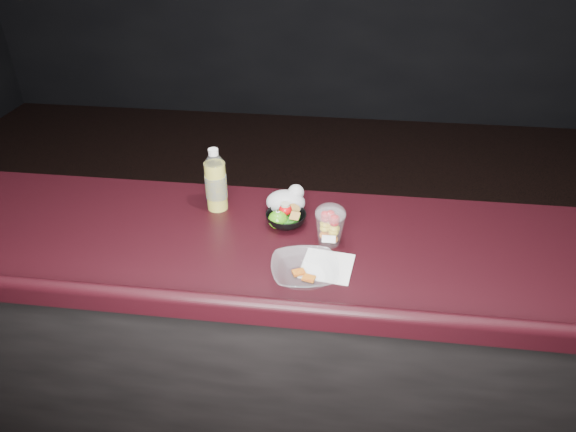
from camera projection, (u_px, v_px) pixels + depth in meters
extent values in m
cube|color=black|center=(298.00, 349.00, 2.05)|extent=(4.00, 0.65, 0.98)
cube|color=black|center=(299.00, 246.00, 1.78)|extent=(4.06, 0.71, 0.04)
cylinder|color=yellow|center=(216.00, 186.00, 1.90)|extent=(0.08, 0.08, 0.19)
cylinder|color=white|center=(216.00, 186.00, 1.90)|extent=(0.08, 0.08, 0.19)
cone|color=white|center=(214.00, 159.00, 1.84)|extent=(0.08, 0.08, 0.03)
cylinder|color=white|center=(213.00, 152.00, 1.83)|extent=(0.04, 0.04, 0.02)
cylinder|color=#072D99|center=(216.00, 186.00, 1.90)|extent=(0.08, 0.08, 0.09)
ellipsoid|color=white|center=(331.00, 213.00, 1.70)|extent=(0.10, 0.10, 0.06)
ellipsoid|color=#26800E|center=(278.00, 220.00, 1.82)|extent=(0.07, 0.07, 0.07)
cylinder|color=black|center=(278.00, 211.00, 1.80)|extent=(0.01, 0.01, 0.01)
ellipsoid|color=silver|center=(286.00, 202.00, 1.90)|extent=(0.15, 0.12, 0.09)
sphere|color=silver|center=(296.00, 192.00, 1.90)|extent=(0.06, 0.06, 0.06)
imported|color=black|center=(286.00, 219.00, 1.85)|extent=(0.19, 0.19, 0.05)
cylinder|color=#0F470C|center=(286.00, 217.00, 1.84)|extent=(0.10, 0.10, 0.01)
ellipsoid|color=red|center=(285.00, 210.00, 1.84)|extent=(0.05, 0.05, 0.04)
cylinder|color=beige|center=(285.00, 205.00, 1.83)|extent=(0.03, 0.03, 0.01)
ellipsoid|color=white|center=(278.00, 216.00, 1.82)|extent=(0.03, 0.03, 0.04)
imported|color=silver|center=(305.00, 271.00, 1.59)|extent=(0.25, 0.25, 0.05)
cube|color=#990F0C|center=(299.00, 272.00, 1.61)|extent=(0.05, 0.04, 0.01)
cube|color=#990F0C|center=(309.00, 278.00, 1.58)|extent=(0.05, 0.04, 0.01)
cube|color=white|center=(327.00, 266.00, 1.65)|extent=(0.18, 0.18, 0.00)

